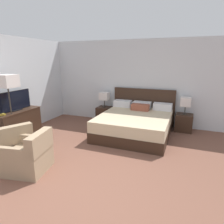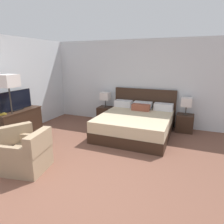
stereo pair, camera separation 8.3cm
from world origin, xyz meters
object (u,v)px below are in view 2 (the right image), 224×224
Objects in this scene: nightstand_left at (105,114)px; book_red_cover at (0,114)px; armchair_companion at (29,156)px; dresser at (18,124)px; armchair_by_window at (13,144)px; table_lamp_left at (105,96)px; tv at (15,101)px; table_lamp_right at (187,102)px; nightstand_right at (185,123)px; bed at (136,123)px; floor_lamp at (8,85)px.

book_red_cover is at bearing -120.57° from nightstand_left.
nightstand_left is 3.26m from armchair_companion.
dresser is 1.15m from armchair_by_window.
tv is (-1.52, -2.14, 0.14)m from table_lamp_left.
armchair_companion is at bearing -127.84° from table_lamp_right.
book_red_cover is (-4.00, -2.60, 0.51)m from nightstand_right.
nightstand_left is at bearing 75.67° from armchair_by_window.
tv is at bearing 78.67° from dresser.
armchair_by_window is (0.77, -0.40, -0.48)m from book_red_cover.
armchair_by_window is at bearing -104.33° from nightstand_left.
bed is 4.17× the size of nightstand_right.
floor_lamp is (0.17, -0.29, 0.45)m from tv.
nightstand_right is at bearing -0.03° from table_lamp_left.
dresser reaches higher than nightstand_left.
table_lamp_left is 2.62m from tv.
armchair_by_window is 0.56× the size of floor_lamp.
nightstand_left is 3.10m from armchair_by_window.
floor_lamp is (0.19, 0.18, 0.67)m from book_red_cover.
dresser is (-2.75, -1.42, 0.08)m from bed.
armchair_companion is (1.44, -1.13, -0.70)m from tv.
nightstand_right is 4.57m from tv.
table_lamp_right is 0.52× the size of armchair_by_window.
table_lamp_right is (2.46, 0.00, 0.00)m from table_lamp_left.
bed is 1.53m from table_lamp_right.
nightstand_right is (2.46, 0.00, 0.00)m from nightstand_left.
armchair_companion is (-0.08, -3.26, 0.04)m from nightstand_left.
table_lamp_left is (0.00, 0.00, 0.60)m from nightstand_left.
bed is 3.09m from dresser.
floor_lamp is at bearing -147.52° from nightstand_right.
table_lamp_right is 0.29× the size of floor_lamp.
nightstand_right is 2.53m from table_lamp_left.
bed is 2.55× the size of armchair_companion.
armchair_by_window is (-0.77, -3.01, 0.04)m from nightstand_left.
table_lamp_left and table_lamp_right have the same top height.
book_red_cover is at bearing -136.42° from floor_lamp.
tv is (-3.98, -2.13, 0.74)m from nightstand_right.
book_red_cover is 0.32× the size of armchair_companion.
tv is at bearing -151.77° from nightstand_right.
table_lamp_left is 2.83m from floor_lamp.
dresser is (-3.98, -2.15, -0.46)m from table_lamp_right.
armchair_companion is at bearing -33.46° from floor_lamp.
armchair_companion is at bearing -91.37° from nightstand_left.
bed is at bearing -149.18° from table_lamp_right.
bed is 4.26× the size of table_lamp_right.
table_lamp_right is at bearing 0.00° from table_lamp_left.
table_lamp_left reaches higher than dresser.
table_lamp_right is at bearing 30.82° from bed.
book_red_cover is (-0.02, -0.46, 0.38)m from dresser.
book_red_cover is 0.72m from floor_lamp.
armchair_companion is at bearing -117.31° from bed.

